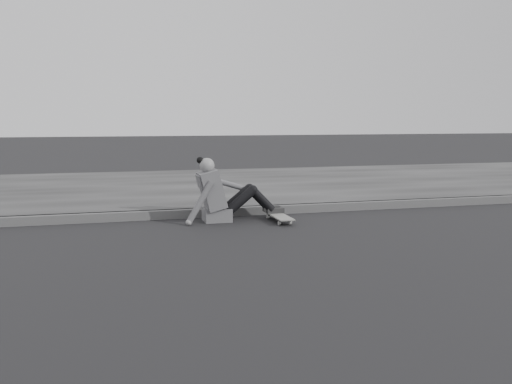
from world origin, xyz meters
TOP-DOWN VIEW (x-y plane):
  - ground at (0.00, 0.00)m, footprint 80.00×80.00m
  - curb at (0.00, 2.58)m, footprint 24.00×0.16m
  - sidewalk at (0.00, 5.60)m, footprint 24.00×6.00m
  - skateboard at (1.22, 1.96)m, footprint 0.20×0.78m
  - seated_woman at (0.49, 2.20)m, footprint 1.38×0.46m

SIDE VIEW (x-z plane):
  - ground at x=0.00m, z-range 0.00..0.00m
  - curb at x=0.00m, z-range 0.00..0.12m
  - sidewalk at x=0.00m, z-range 0.00..0.12m
  - skateboard at x=1.22m, z-range 0.03..0.12m
  - seated_woman at x=0.49m, z-range -0.08..0.80m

